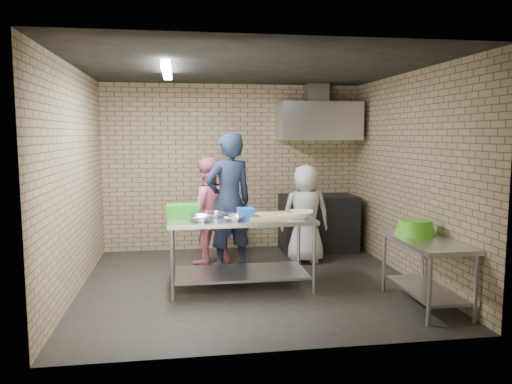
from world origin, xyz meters
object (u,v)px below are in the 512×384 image
woman_white (306,214)px  woman_pink (206,211)px  man_navy (229,202)px  prep_table (241,252)px  side_counter (426,273)px  bottle_red (318,126)px  green_crate (183,211)px  stove (318,223)px  blue_tub (246,213)px  green_basin (415,227)px  bottle_green (342,127)px

woman_white → woman_pink: bearing=-3.5°
man_navy → woman_pink: (-0.29, 0.40, -0.18)m
prep_table → man_navy: man_navy is taller
side_counter → bottle_red: 3.44m
prep_table → green_crate: size_ratio=4.50×
stove → woman_pink: (-1.85, -0.56, 0.33)m
bottle_red → blue_tub: bearing=-125.2°
bottle_red → man_navy: bearing=-143.2°
prep_table → woman_pink: size_ratio=1.13×
prep_table → side_counter: bearing=-26.6°
green_crate → green_basin: (2.62, -0.84, -0.12)m
prep_table → woman_pink: woman_pink is taller
stove → bottle_green: 1.65m
bottle_green → side_counter: bearing=-90.0°
side_counter → woman_white: size_ratio=0.83×
green_basin → man_navy: 2.51m
prep_table → blue_tub: size_ratio=9.00×
side_counter → prep_table: bearing=153.4°
stove → bottle_red: (0.05, 0.24, 1.58)m
woman_pink → bottle_green: bearing=-173.8°
green_crate → bottle_red: bearing=40.2°
stove → green_basin: green_basin is taller
side_counter → stove: (-0.45, 2.75, 0.08)m
bottle_green → green_crate: bearing=-144.3°
bottle_red → woman_white: 1.68m
man_navy → blue_tub: bearing=77.1°
blue_tub → bottle_green: 3.03m
prep_table → woman_pink: 1.31m
man_navy → stove: bearing=-168.3°
green_basin → bottle_red: bearing=97.9°
side_counter → bottle_green: size_ratio=8.00×
side_counter → blue_tub: size_ratio=6.13×
blue_tub → woman_pink: (-0.41, 1.31, -0.16)m
green_basin → bottle_red: size_ratio=2.56×
bottle_green → woman_white: 1.82m
bottle_green → woman_pink: bottle_green is taller
side_counter → bottle_red: bottle_red is taller
bottle_red → woman_white: bottle_red is taller
stove → bottle_green: bearing=28.1°
side_counter → bottle_red: bearing=97.6°
side_counter → woman_pink: size_ratio=0.77×
green_crate → prep_table: bearing=-9.7°
green_crate → green_basin: size_ratio=0.85×
green_basin → man_navy: bearing=142.3°
prep_table → bottle_red: 2.99m
side_counter → man_navy: bearing=138.3°
blue_tub → bottle_red: 2.81m
green_basin → woman_white: size_ratio=0.32×
blue_tub → bottle_green: size_ratio=1.30×
stove → blue_tub: size_ratio=6.13×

